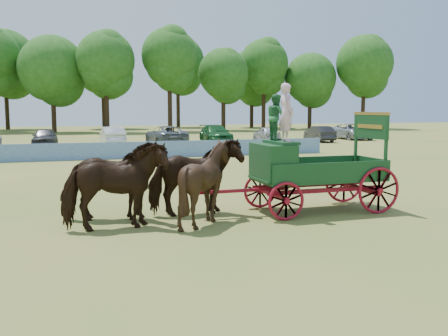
# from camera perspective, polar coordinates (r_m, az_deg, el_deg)

# --- Properties ---
(ground) EXTENTS (160.00, 160.00, 0.00)m
(ground) POSITION_cam_1_polar(r_m,az_deg,el_deg) (14.66, 3.65, -5.42)
(ground) COLOR olive
(ground) RESTS_ON ground
(horse_lead_left) EXTENTS (2.73, 1.38, 2.25)m
(horse_lead_left) POSITION_cam_1_polar(r_m,az_deg,el_deg) (13.00, -12.34, -2.09)
(horse_lead_left) COLOR black
(horse_lead_left) RESTS_ON ground
(horse_lead_right) EXTENTS (2.84, 1.67, 2.25)m
(horse_lead_right) POSITION_cam_1_polar(r_m,az_deg,el_deg) (14.08, -12.79, -1.43)
(horse_lead_right) COLOR black
(horse_lead_right) RESTS_ON ground
(horse_wheel_left) EXTENTS (2.15, 1.94, 2.25)m
(horse_wheel_left) POSITION_cam_1_polar(r_m,az_deg,el_deg) (13.45, -2.11, -1.64)
(horse_wheel_left) COLOR black
(horse_wheel_left) RESTS_ON ground
(horse_wheel_right) EXTENTS (2.73, 1.38, 2.25)m
(horse_wheel_right) POSITION_cam_1_polar(r_m,az_deg,el_deg) (14.50, -3.31, -1.04)
(horse_wheel_right) COLOR black
(horse_wheel_right) RESTS_ON ground
(farm_dray) EXTENTS (5.99, 2.00, 3.81)m
(farm_dray) POSITION_cam_1_polar(r_m,az_deg,el_deg) (14.98, 8.30, 0.96)
(farm_dray) COLOR maroon
(farm_dray) RESTS_ON ground
(sponsor_banner) EXTENTS (26.00, 0.08, 1.05)m
(sponsor_banner) POSITION_cam_1_polar(r_m,az_deg,el_deg) (31.70, -10.19, 2.03)
(sponsor_banner) COLOR #1B4192
(sponsor_banner) RESTS_ON ground
(parked_cars) EXTENTS (51.56, 7.99, 1.61)m
(parked_cars) POSITION_cam_1_polar(r_m,az_deg,el_deg) (43.67, -11.92, 3.61)
(parked_cars) COLOR silver
(parked_cars) RESTS_ON ground
(treeline) EXTENTS (91.89, 24.02, 15.48)m
(treeline) POSITION_cam_1_polar(r_m,az_deg,el_deg) (74.12, -17.98, 11.41)
(treeline) COLOR #382314
(treeline) RESTS_ON ground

